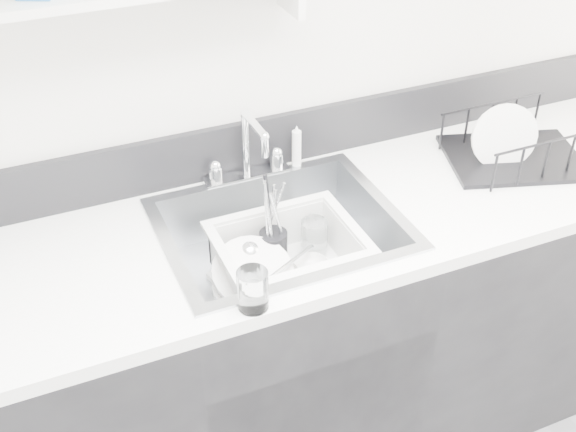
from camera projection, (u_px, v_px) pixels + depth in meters
name	position (u px, v px, depth m)	size (l,w,h in m)	color
room_shell	(531.00, 75.00, 0.89)	(3.50, 3.00, 2.60)	silver
counter_run	(281.00, 346.00, 2.20)	(3.20, 0.62, 0.92)	black
backsplash	(241.00, 148.00, 2.11)	(3.20, 0.02, 0.16)	black
sink	(281.00, 251.00, 1.99)	(0.64, 0.52, 0.20)	silver
faucet	(247.00, 162.00, 2.08)	(0.26, 0.18, 0.23)	silver
side_sprayer	(297.00, 146.00, 2.14)	(0.03, 0.03, 0.14)	silver
wash_tub	(288.00, 259.00, 1.96)	(0.39, 0.32, 0.15)	silver
plate_stack	(256.00, 279.00, 1.94)	(0.27, 0.26, 0.11)	white
utensil_cup	(273.00, 245.00, 2.02)	(0.08, 0.08, 0.27)	black
ladle	(272.00, 268.00, 1.96)	(0.29, 0.10, 0.08)	silver
tumbler_in_tub	(314.00, 238.00, 2.05)	(0.08, 0.08, 0.11)	white
tumbler_counter	(253.00, 290.00, 1.64)	(0.07, 0.07, 0.10)	white
dish_rack	(517.00, 140.00, 2.17)	(0.40, 0.30, 0.14)	black
bowl_small	(311.00, 268.00, 2.00)	(0.10, 0.10, 0.03)	white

